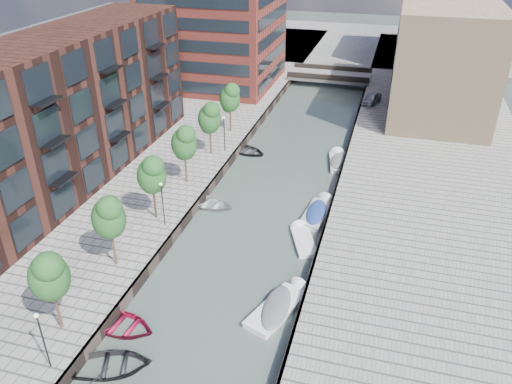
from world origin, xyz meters
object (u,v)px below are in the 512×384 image
at_px(tree_2, 108,216).
at_px(motorboat_4, 338,161).
at_px(sloop_3, 209,206).
at_px(motorboat_1, 281,305).
at_px(tree_6, 230,97).
at_px(sloop_1, 111,369).
at_px(bridge, 330,76).
at_px(tree_4, 184,142).
at_px(car, 372,98).
at_px(tree_3, 151,174).
at_px(sloop_4, 246,152).
at_px(tree_1, 49,274).
at_px(motorboat_3, 318,212).
at_px(tree_5, 209,117).
at_px(sloop_2, 121,328).
at_px(motorboat_2, 302,239).

xyz_separation_m(tree_2, motorboat_4, (13.81, 24.51, -5.10)).
relative_size(sloop_3, motorboat_1, 0.83).
height_order(tree_6, sloop_1, tree_6).
xyz_separation_m(bridge, tree_4, (-8.50, -40.00, 3.92)).
bearing_deg(tree_4, car, 61.19).
xyz_separation_m(tree_3, sloop_4, (3.10, 17.34, -5.31)).
bearing_deg(tree_1, motorboat_4, 66.33).
bearing_deg(tree_1, sloop_4, 84.35).
bearing_deg(motorboat_3, tree_1, -123.93).
xyz_separation_m(bridge, car, (7.50, -10.90, 0.34)).
xyz_separation_m(bridge, tree_3, (-8.50, -47.00, 3.92)).
bearing_deg(tree_1, tree_2, 90.00).
bearing_deg(motorboat_4, bridge, 100.21).
distance_m(tree_2, motorboat_3, 19.43).
distance_m(tree_2, tree_5, 21.00).
bearing_deg(motorboat_1, sloop_1, -137.32).
relative_size(tree_6, sloop_1, 1.16).
distance_m(tree_1, sloop_1, 6.96).
distance_m(tree_6, sloop_4, 7.15).
bearing_deg(sloop_3, tree_6, 17.50).
distance_m(sloop_2, car, 50.02).
distance_m(tree_2, sloop_1, 10.86).
bearing_deg(motorboat_4, sloop_4, -179.08).
relative_size(tree_4, motorboat_2, 1.24).
distance_m(tree_5, motorboat_1, 25.53).
xyz_separation_m(tree_1, motorboat_3, (13.48, 20.04, -5.08)).
relative_size(tree_3, sloop_1, 1.16).
bearing_deg(car, motorboat_4, -79.84).
bearing_deg(tree_2, motorboat_3, 44.05).
distance_m(sloop_2, sloop_4, 29.54).
bearing_deg(sloop_4, tree_5, 155.73).
relative_size(tree_3, car, 1.39).
distance_m(sloop_1, sloop_3, 20.06).
distance_m(bridge, tree_5, 34.30).
xyz_separation_m(sloop_1, sloop_4, (-1.17, 32.79, 0.00)).
bearing_deg(sloop_3, tree_2, 171.13).
bearing_deg(motorboat_1, motorboat_3, 88.23).
relative_size(tree_2, tree_5, 1.00).
height_order(sloop_3, motorboat_1, motorboat_1).
relative_size(motorboat_1, motorboat_4, 1.12).
height_order(tree_2, tree_4, same).
distance_m(sloop_2, sloop_3, 16.77).
relative_size(tree_4, sloop_2, 1.17).
xyz_separation_m(tree_1, tree_6, (0.00, 35.00, 0.00)).
xyz_separation_m(tree_4, motorboat_3, (13.48, -0.96, -5.08)).
xyz_separation_m(tree_1, sloop_1, (4.27, -1.45, -5.31)).
relative_size(tree_1, tree_3, 1.00).
bearing_deg(tree_4, tree_6, 90.00).
relative_size(sloop_2, sloop_4, 1.01).
height_order(tree_6, motorboat_4, tree_6).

